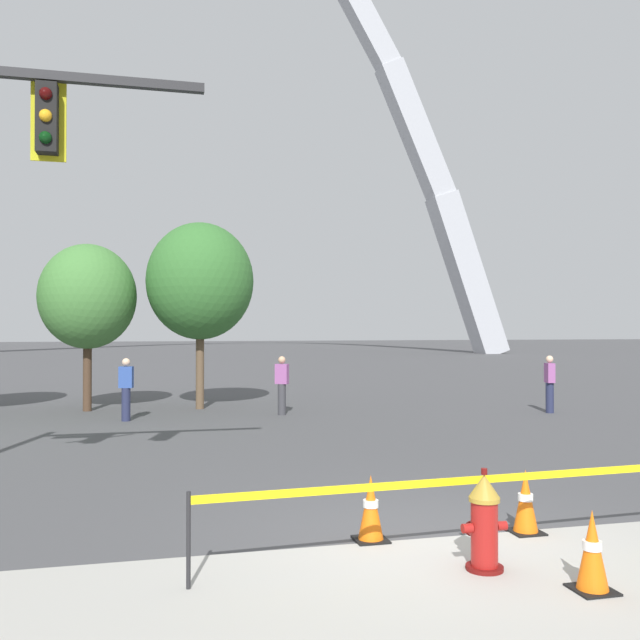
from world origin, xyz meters
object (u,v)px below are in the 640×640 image
at_px(traffic_cone_curb_edge, 526,502).
at_px(traffic_cone_by_hydrant, 592,552).
at_px(fire_hydrant, 484,522).
at_px(monument_arch, 188,120).
at_px(pedestrian_walking_right, 550,383).
at_px(pedestrian_standing_center, 282,385).
at_px(traffic_cone_mid_sidewalk, 371,509).
at_px(pedestrian_walking_left, 126,389).

bearing_deg(traffic_cone_curb_edge, traffic_cone_by_hydrant, -101.39).
bearing_deg(traffic_cone_curb_edge, fire_hydrant, -136.18).
xyz_separation_m(monument_arch, pedestrian_walking_right, (7.81, -41.48, -19.04)).
bearing_deg(pedestrian_standing_center, fire_hydrant, -91.38).
relative_size(traffic_cone_mid_sidewalk, pedestrian_standing_center, 0.46).
relative_size(traffic_cone_curb_edge, pedestrian_walking_left, 0.46).
xyz_separation_m(fire_hydrant, traffic_cone_curb_edge, (1.03, 0.99, -0.11)).
distance_m(fire_hydrant, traffic_cone_curb_edge, 1.43).
bearing_deg(pedestrian_standing_center, traffic_cone_mid_sidewalk, -95.55).
height_order(traffic_cone_curb_edge, pedestrian_walking_left, pedestrian_walking_left).
height_order(traffic_cone_by_hydrant, monument_arch, monument_arch).
bearing_deg(pedestrian_walking_left, monument_arch, 84.96).
bearing_deg(traffic_cone_curb_edge, pedestrian_walking_right, 56.45).
relative_size(traffic_cone_mid_sidewalk, pedestrian_walking_right, 0.46).
distance_m(traffic_cone_curb_edge, pedestrian_walking_right, 11.91).
relative_size(traffic_cone_mid_sidewalk, monument_arch, 0.01).
xyz_separation_m(pedestrian_walking_left, pedestrian_walking_right, (11.37, -1.06, 0.00)).
distance_m(pedestrian_walking_left, pedestrian_standing_center, 4.07).
xyz_separation_m(fire_hydrant, pedestrian_walking_left, (-3.77, 11.96, 0.35)).
relative_size(traffic_cone_by_hydrant, pedestrian_walking_left, 0.46).
bearing_deg(traffic_cone_curb_edge, monument_arch, 91.37).
height_order(traffic_cone_mid_sidewalk, monument_arch, monument_arch).
distance_m(traffic_cone_by_hydrant, pedestrian_walking_left, 13.45).
xyz_separation_m(fire_hydrant, monument_arch, (-0.20, 52.38, 19.39)).
xyz_separation_m(fire_hydrant, pedestrian_standing_center, (0.30, 12.25, 0.35)).
distance_m(monument_arch, pedestrian_walking_left, 44.82).
height_order(fire_hydrant, traffic_cone_mid_sidewalk, fire_hydrant).
xyz_separation_m(fire_hydrant, traffic_cone_mid_sidewalk, (-0.78, 1.13, -0.11)).
bearing_deg(fire_hydrant, pedestrian_walking_right, 55.11).
bearing_deg(fire_hydrant, traffic_cone_curb_edge, 43.82).
xyz_separation_m(traffic_cone_by_hydrant, traffic_cone_mid_sidewalk, (-1.47, 1.86, 0.00)).
distance_m(traffic_cone_mid_sidewalk, pedestrian_walking_left, 11.24).
height_order(pedestrian_walking_left, pedestrian_walking_right, same).
bearing_deg(pedestrian_walking_right, fire_hydrant, -124.89).
height_order(pedestrian_walking_left, pedestrian_standing_center, same).
distance_m(fire_hydrant, pedestrian_walking_left, 12.54).
relative_size(traffic_cone_by_hydrant, monument_arch, 0.01).
relative_size(traffic_cone_mid_sidewalk, pedestrian_walking_left, 0.46).
distance_m(monument_arch, pedestrian_standing_center, 44.42).
relative_size(traffic_cone_by_hydrant, traffic_cone_mid_sidewalk, 1.00).
xyz_separation_m(traffic_cone_by_hydrant, traffic_cone_curb_edge, (0.34, 1.71, 0.00)).
xyz_separation_m(pedestrian_standing_center, pedestrian_walking_right, (7.31, -1.34, 0.00)).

